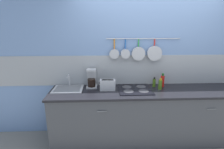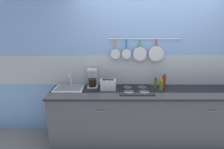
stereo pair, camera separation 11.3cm
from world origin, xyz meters
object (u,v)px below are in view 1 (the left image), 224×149
bottle_hot_sauce (154,83)px  bottle_sesame_oil (162,81)px  coffee_maker (92,80)px  bottle_dish_soap (160,84)px  toaster (108,85)px

bottle_hot_sauce → bottle_sesame_oil: (0.14, -0.00, 0.03)m
coffee_maker → bottle_dish_soap: (1.14, -0.16, -0.05)m
coffee_maker → bottle_sesame_oil: size_ratio=1.32×
toaster → bottle_hot_sauce: size_ratio=1.57×
bottle_dish_soap → bottle_hot_sauce: bearing=118.4°
toaster → bottle_sesame_oil: 0.95m
toaster → coffee_maker: bearing=149.3°
coffee_maker → bottle_hot_sauce: coffee_maker is taller
coffee_maker → bottle_hot_sauce: 1.07m
coffee_maker → bottle_sesame_oil: (1.21, -0.05, -0.02)m
toaster → bottle_hot_sauce: 0.81m
coffee_maker → toaster: 0.31m
coffee_maker → bottle_dish_soap: size_ratio=1.65×
bottle_hot_sauce → bottle_sesame_oil: bearing=-1.6°
coffee_maker → bottle_sesame_oil: 1.21m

